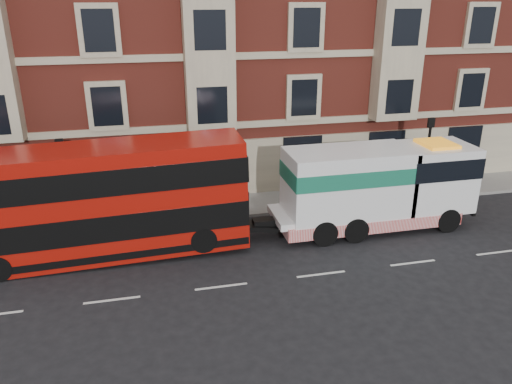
{
  "coord_description": "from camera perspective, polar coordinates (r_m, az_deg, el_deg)",
  "views": [
    {
      "loc": [
        -2.39,
        -16.15,
        10.22
      ],
      "look_at": [
        2.28,
        4.0,
        2.13
      ],
      "focal_mm": 35.0,
      "sensor_mm": 36.0,
      "label": 1
    }
  ],
  "objects": [
    {
      "name": "victorian_terrace",
      "position": [
        31.29,
        -8.31,
        20.87
      ],
      "size": [
        45.0,
        12.0,
        20.4
      ],
      "color": "maroon",
      "rests_on": "ground"
    },
    {
      "name": "lamp_post_east",
      "position": [
        27.64,
        18.99,
        4.34
      ],
      "size": [
        0.35,
        0.15,
        4.35
      ],
      "color": "black",
      "rests_on": "sidewalk"
    },
    {
      "name": "tow_truck",
      "position": [
        23.62,
        13.32,
        0.6
      ],
      "size": [
        9.41,
        2.78,
        3.92
      ],
      "color": "white",
      "rests_on": "ground"
    },
    {
      "name": "double_decker_bus",
      "position": [
        21.25,
        -17.28,
        -0.9
      ],
      "size": [
        11.75,
        2.7,
        4.76
      ],
      "color": "#A61109",
      "rests_on": "ground"
    },
    {
      "name": "lamp_post_west",
      "position": [
        23.87,
        -21.04,
        1.46
      ],
      "size": [
        0.35,
        0.15,
        4.35
      ],
      "color": "black",
      "rests_on": "sidewalk"
    },
    {
      "name": "sidewalk",
      "position": [
        25.85,
        -6.7,
        -1.9
      ],
      "size": [
        90.0,
        3.0,
        0.15
      ],
      "primitive_type": "cube",
      "color": "slate",
      "rests_on": "ground"
    },
    {
      "name": "ground",
      "position": [
        19.26,
        -4.0,
        -10.74
      ],
      "size": [
        120.0,
        120.0,
        0.0
      ],
      "primitive_type": "plane",
      "color": "black",
      "rests_on": "ground"
    }
  ]
}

